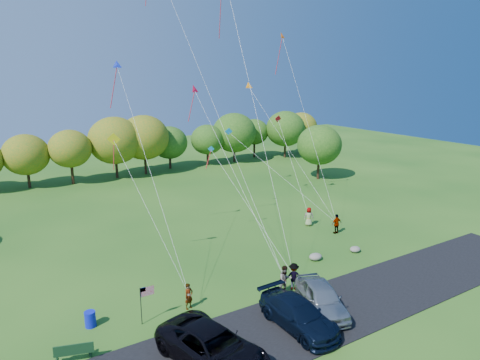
% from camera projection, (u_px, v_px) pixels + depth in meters
% --- Properties ---
extents(ground, '(140.00, 140.00, 0.00)m').
position_uv_depth(ground, '(267.00, 291.00, 28.55)').
color(ground, '#1F5017').
rests_on(ground, ground).
extents(asphalt_lane, '(44.00, 6.00, 0.06)m').
position_uv_depth(asphalt_lane, '(306.00, 320.00, 25.24)').
color(asphalt_lane, black).
rests_on(asphalt_lane, ground).
extents(treeline, '(75.67, 28.26, 8.60)m').
position_uv_depth(treeline, '(111.00, 145.00, 57.86)').
color(treeline, '#392115').
rests_on(treeline, ground).
extents(minivan_dark, '(4.47, 7.04, 1.81)m').
position_uv_depth(minivan_dark, '(213.00, 348.00, 21.17)').
color(minivan_dark, black).
rests_on(minivan_dark, asphalt_lane).
extents(minivan_navy, '(2.40, 5.61, 1.61)m').
position_uv_depth(minivan_navy, '(298.00, 315.00, 24.25)').
color(minivan_navy, black).
rests_on(minivan_navy, asphalt_lane).
extents(minivan_silver, '(3.69, 5.52, 1.75)m').
position_uv_depth(minivan_silver, '(321.00, 297.00, 25.97)').
color(minivan_silver, '#94999D').
rests_on(minivan_silver, asphalt_lane).
extents(flyer_a, '(0.70, 0.57, 1.67)m').
position_uv_depth(flyer_a, '(189.00, 296.00, 26.30)').
color(flyer_a, '#4C4C59').
rests_on(flyer_a, ground).
extents(flyer_b, '(1.05, 0.88, 1.94)m').
position_uv_depth(flyer_b, '(285.00, 280.00, 28.10)').
color(flyer_b, '#4C4C59').
rests_on(flyer_b, ground).
extents(flyer_c, '(1.39, 1.18, 1.87)m').
position_uv_depth(flyer_c, '(294.00, 276.00, 28.66)').
color(flyer_c, '#4C4C59').
rests_on(flyer_c, ground).
extents(flyer_d, '(1.10, 0.51, 1.83)m').
position_uv_depth(flyer_d, '(337.00, 224.00, 38.68)').
color(flyer_d, '#4C4C59').
rests_on(flyer_d, ground).
extents(flyer_e, '(1.05, 0.96, 1.81)m').
position_uv_depth(flyer_e, '(309.00, 217.00, 40.66)').
color(flyer_e, '#4C4C59').
rests_on(flyer_e, ground).
extents(park_bench, '(1.87, 0.86, 1.06)m').
position_uv_depth(park_bench, '(74.00, 352.00, 21.45)').
color(park_bench, '#14371A').
rests_on(park_bench, ground).
extents(trash_barrel, '(0.62, 0.62, 0.93)m').
position_uv_depth(trash_barrel, '(90.00, 319.00, 24.51)').
color(trash_barrel, '#0D1AC6').
rests_on(trash_barrel, ground).
extents(flag_assembly, '(0.86, 0.56, 2.32)m').
position_uv_depth(flag_assembly, '(145.00, 296.00, 24.55)').
color(flag_assembly, black).
rests_on(flag_assembly, ground).
extents(boulder_near, '(1.08, 0.84, 0.54)m').
position_uv_depth(boulder_near, '(316.00, 257.00, 33.31)').
color(boulder_near, gray).
rests_on(boulder_near, ground).
extents(boulder_far, '(0.91, 0.76, 0.47)m').
position_uv_depth(boulder_far, '(355.00, 249.00, 34.80)').
color(boulder_far, gray).
rests_on(boulder_far, ground).
extents(kites_aloft, '(20.00, 10.98, 17.46)m').
position_uv_depth(kites_aloft, '(206.00, 34.00, 37.07)').
color(kites_aloft, '#FF1C39').
rests_on(kites_aloft, ground).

